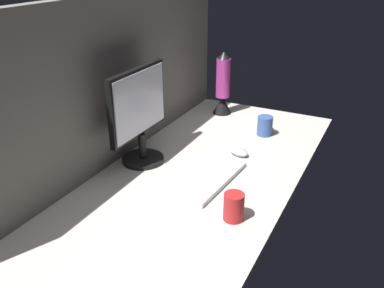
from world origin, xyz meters
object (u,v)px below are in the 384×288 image
Objects in this scene: lava_lamp at (223,88)px; mug_red_plastic at (234,207)px; monitor at (139,113)px; keyboard at (211,179)px; mouse at (239,152)px; mug_ceramic_blue at (265,126)px.

mug_red_plastic is at bearing -154.70° from lava_lamp.
monitor is 40.40cm from keyboard.
lava_lamp is (45.31, 27.48, 12.78)cm from mouse.
mug_ceramic_blue is at bearing 9.76° from mug_red_plastic.
lava_lamp is at bearing 59.04° from mug_ceramic_blue.
keyboard is at bearing 41.07° from mug_red_plastic.
mug_red_plastic reaches higher than mouse.
monitor is 1.18× the size of lava_lamp.
keyboard is 53.96cm from mug_ceramic_blue.
lava_lamp is at bearing -6.61° from monitor.
mug_red_plastic is at bearing -139.50° from mouse.
mug_red_plastic reaches higher than keyboard.
monitor reaches higher than keyboard.
mug_red_plastic is 101.78cm from lava_lamp.
mug_red_plastic is at bearing -113.23° from monitor.
mouse is 0.28× the size of lava_lamp.
monitor is 58.49cm from mug_red_plastic.
mug_ceramic_blue is at bearing -120.96° from lava_lamp.
mug_ceramic_blue is 37.11cm from lava_lamp.
mug_ceramic_blue is (73.18, 12.59, -0.10)cm from mug_red_plastic.
mouse is at bearing 18.87° from mug_red_plastic.
mug_ceramic_blue is at bearing 14.76° from mouse.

